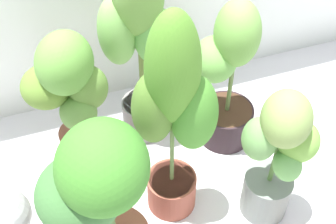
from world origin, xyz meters
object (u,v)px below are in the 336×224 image
Objects in this scene: potted_plant_back_right at (227,77)px; floor_fan at (5,219)px; potted_plant_front_right at (277,155)px; potted_plant_front_left at (99,198)px; potted_plant_back_left at (70,95)px; potted_plant_center at (174,116)px; potted_plant_back_center at (139,39)px.

potted_plant_back_right reaches higher than floor_fan.
potted_plant_front_right is at bearing -88.89° from potted_plant_back_right.
potted_plant_front_left is 0.41m from floor_fan.
potted_plant_back_left reaches higher than potted_plant_front_right.
potted_plant_back_right is 0.83m from potted_plant_front_left.
potted_plant_center is at bearing -46.06° from potted_plant_back_left.
potted_plant_back_left is (-0.33, 0.34, -0.11)m from potted_plant_center.
potted_plant_front_right is at bearing 1.94° from potted_plant_front_left.
potted_plant_back_right is 0.78× the size of potted_plant_center.
floor_fan is at bearing -162.28° from potted_plant_back_right.
potted_plant_back_right is 1.02× the size of potted_plant_front_left.
potted_plant_back_center is 0.74m from potted_plant_front_right.
potted_plant_back_center reaches higher than potted_plant_back_left.
potted_plant_back_right reaches higher than potted_plant_front_right.
potted_plant_back_left is at bearing -57.36° from floor_fan.
potted_plant_front_left is 0.76× the size of potted_plant_center.
potted_plant_center is at bearing 29.44° from potted_plant_front_left.
potted_plant_front_left is (-0.68, -0.47, 0.06)m from potted_plant_back_right.
potted_plant_back_left is at bearing 144.09° from potted_plant_front_right.
potted_plant_center reaches higher than potted_plant_back_left.
potted_plant_front_right is at bearing -59.87° from potted_plant_back_center.
potted_plant_front_left is 0.38m from potted_plant_center.
potted_plant_center is at bearing -140.71° from potted_plant_back_right.
floor_fan is (-0.33, -0.37, -0.18)m from potted_plant_back_left.
potted_plant_back_left reaches higher than floor_fan.
potted_plant_back_center is (0.00, 0.45, 0.01)m from potted_plant_center.
potted_plant_back_right reaches higher than potted_plant_back_left.
potted_plant_front_left is at bearing -129.37° from floor_fan.
potted_plant_center is 2.53× the size of floor_fan.
potted_plant_back_right is 1.96× the size of floor_fan.
potted_plant_center is at bearing 156.18° from potted_plant_front_right.
potted_plant_front_left reaches higher than potted_plant_back_left.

